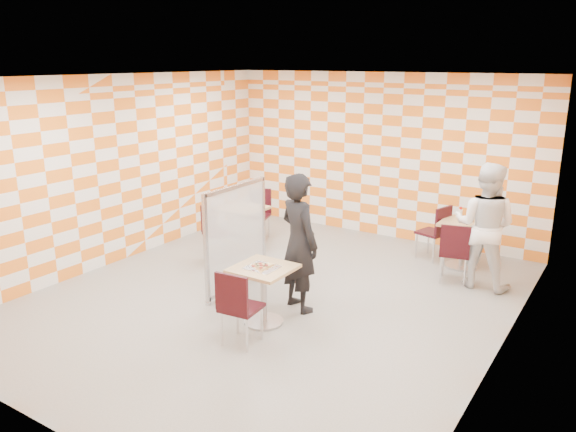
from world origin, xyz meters
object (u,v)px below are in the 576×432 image
object	(u,v)px
empty_table	(244,221)
chair_empty_near	(215,229)
chair_second_side	(437,228)
chair_second_front	(455,249)
chair_empty_far	(259,210)
main_table	(263,285)
chair_main_front	(237,303)
soda_bottle	(470,216)
man_dark	(299,243)
sport_bottle	(460,214)
man_white	(485,226)
partition	(236,237)
second_table	(463,236)

from	to	relation	value
empty_table	chair_empty_near	size ratio (longest dim) A/B	0.81
chair_second_side	chair_empty_near	size ratio (longest dim) A/B	1.00
chair_second_front	chair_empty_far	world-z (taller)	same
main_table	empty_table	xyz separation A→B (m)	(-1.94, 2.17, 0.00)
chair_main_front	soda_bottle	bearing A→B (deg)	69.73
man_dark	sport_bottle	bearing A→B (deg)	-90.65
main_table	chair_second_side	world-z (taller)	chair_second_side
man_dark	man_white	distance (m)	2.78
main_table	chair_second_side	bearing A→B (deg)	72.81
chair_main_front	man_white	xyz separation A→B (m)	(1.87, 3.37, 0.37)
man_dark	man_white	world-z (taller)	man_dark
chair_second_side	partition	distance (m)	3.41
second_table	chair_second_front	distance (m)	0.78
main_table	chair_empty_near	bearing A→B (deg)	144.17
second_table	chair_main_front	distance (m)	4.24
chair_second_side	man_white	distance (m)	1.22
chair_main_front	partition	distance (m)	1.70
partition	man_white	distance (m)	3.55
chair_second_side	man_dark	size ratio (longest dim) A/B	0.50
second_table	chair_empty_near	distance (m)	3.99
second_table	chair_second_side	bearing A→B (deg)	168.97
chair_second_front	man_white	distance (m)	0.53
man_dark	sport_bottle	xyz separation A→B (m)	(1.27, 2.85, -0.08)
chair_second_front	partition	bearing A→B (deg)	-143.42
chair_main_front	chair_empty_near	size ratio (longest dim) A/B	1.00
chair_empty_far	man_dark	world-z (taller)	man_dark
chair_second_side	sport_bottle	world-z (taller)	sport_bottle
second_table	chair_second_front	bearing A→B (deg)	-83.09
soda_bottle	chair_empty_near	bearing A→B (deg)	-151.42
main_table	sport_bottle	size ratio (longest dim) A/B	3.75
main_table	chair_second_front	bearing A→B (deg)	57.87
chair_second_side	sport_bottle	size ratio (longest dim) A/B	4.62
man_dark	sport_bottle	distance (m)	3.12
second_table	chair_second_side	size ratio (longest dim) A/B	0.81
empty_table	chair_second_side	size ratio (longest dim) A/B	0.81
man_dark	soda_bottle	xyz separation A→B (m)	(1.45, 2.75, -0.07)
sport_bottle	soda_bottle	size ratio (longest dim) A/B	0.87
chair_second_front	man_white	bearing A→B (deg)	22.14
empty_table	man_white	xyz separation A→B (m)	(3.91, 0.54, 0.41)
partition	chair_second_front	bearing A→B (deg)	36.58
chair_second_front	chair_second_side	xyz separation A→B (m)	(-0.55, 0.86, 0.00)
partition	soda_bottle	xyz separation A→B (m)	(2.52, 2.69, 0.06)
second_table	man_white	xyz separation A→B (m)	(0.45, -0.63, 0.41)
chair_empty_near	chair_empty_far	bearing A→B (deg)	94.58
empty_table	partition	world-z (taller)	partition
partition	sport_bottle	size ratio (longest dim) A/B	7.75
chair_second_side	chair_empty_far	bearing A→B (deg)	-168.87
empty_table	chair_second_side	xyz separation A→B (m)	(3.00, 1.26, 0.04)
main_table	chair_empty_near	xyz separation A→B (m)	(-1.98, 1.43, 0.04)
chair_empty_far	man_white	size ratio (longest dim) A/B	0.50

